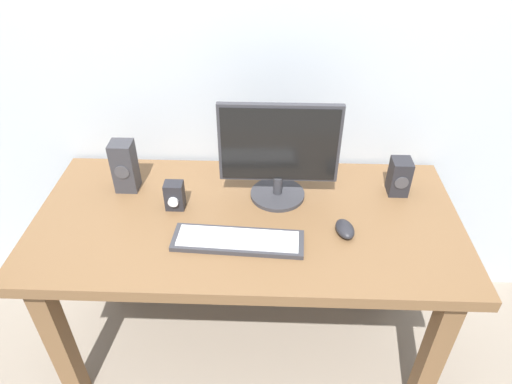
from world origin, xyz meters
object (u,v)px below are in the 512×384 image
(speaker_left, at_px, (125,166))
(audio_controller, at_px, (175,196))
(mouse, at_px, (345,229))
(monitor, at_px, (279,152))
(desk, at_px, (247,237))
(speaker_right, at_px, (399,177))
(keyboard_primary, at_px, (238,241))

(speaker_left, bearing_deg, audio_controller, -28.98)
(mouse, bearing_deg, audio_controller, 157.09)
(monitor, bearing_deg, mouse, -42.67)
(mouse, xyz_separation_m, audio_controller, (-0.65, 0.13, 0.04))
(desk, height_order, speaker_left, speaker_left)
(monitor, bearing_deg, audio_controller, -166.41)
(mouse, bearing_deg, speaker_right, 35.82)
(audio_controller, bearing_deg, keyboard_primary, -37.01)
(mouse, xyz_separation_m, speaker_right, (0.24, 0.26, 0.06))
(keyboard_primary, height_order, mouse, mouse)
(speaker_right, relative_size, audio_controller, 1.33)
(mouse, bearing_deg, speaker_left, 152.27)
(desk, bearing_deg, speaker_right, 16.77)
(mouse, bearing_deg, keyboard_primary, 177.95)
(mouse, distance_m, speaker_left, 0.91)
(keyboard_primary, relative_size, audio_controller, 4.16)
(desk, bearing_deg, keyboard_primary, -99.41)
(keyboard_primary, bearing_deg, desk, 80.59)
(desk, height_order, audio_controller, audio_controller)
(desk, height_order, keyboard_primary, keyboard_primary)
(desk, height_order, mouse, mouse)
(monitor, distance_m, keyboard_primary, 0.38)
(monitor, xyz_separation_m, keyboard_primary, (-0.14, -0.29, -0.19))
(mouse, height_order, speaker_right, speaker_right)
(speaker_right, relative_size, speaker_left, 0.70)
(mouse, bearing_deg, monitor, 125.79)
(monitor, height_order, speaker_right, monitor)
(speaker_right, bearing_deg, audio_controller, -171.42)
(desk, distance_m, mouse, 0.39)
(speaker_left, bearing_deg, speaker_right, 0.67)
(keyboard_primary, xyz_separation_m, mouse, (0.39, 0.06, 0.01))
(audio_controller, bearing_deg, desk, -9.77)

